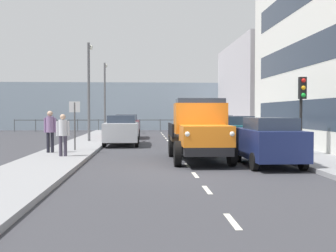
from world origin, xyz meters
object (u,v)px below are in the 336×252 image
Objects in this scene: car_teal_kerbside_1 at (233,133)px; pedestrian_couple_b at (50,128)px; traffic_light_near at (302,98)px; pedestrian_near_railing at (63,131)px; lamp_post_promenade at (89,82)px; car_navy_kerbside_near at (268,141)px; street_sign at (75,117)px; car_white_kerbside_2 at (216,129)px; car_silver_oppositeside_0 at (122,130)px; car_maroon_oppositeside_1 at (127,126)px; lamp_post_far at (105,91)px; truck_vintage_orange at (200,131)px.

pedestrian_couple_b is (8.47, 1.93, 0.33)m from car_teal_kerbside_1.
pedestrian_near_railing is at bearing 0.24° from traffic_light_near.
traffic_light_near is at bearing 137.88° from lamp_post_promenade.
street_sign is (7.58, -4.94, 0.79)m from car_navy_kerbside_near.
car_silver_oppositeside_0 is (5.67, 1.12, 0.00)m from car_white_kerbside_2.
car_maroon_oppositeside_1 is (5.67, -10.17, -0.00)m from car_teal_kerbside_1.
car_white_kerbside_2 is 9.54m from street_sign.
pedestrian_couple_b reaches higher than car_navy_kerbside_near.
car_teal_kerbside_1 is 4.32m from traffic_light_near.
car_teal_kerbside_1 is 1.24× the size of traffic_light_near.
car_maroon_oppositeside_1 is 1.76× the size of street_sign.
car_maroon_oppositeside_1 is 13.78m from pedestrian_near_railing.
street_sign is at bearing 67.43° from car_silver_oppositeside_0.
car_white_kerbside_2 is 0.75× the size of lamp_post_far.
car_white_kerbside_2 is at bearing -132.48° from pedestrian_near_railing.
car_navy_kerbside_near is 9.09m from street_sign.
car_maroon_oppositeside_1 is (5.67, -15.98, 0.00)m from car_navy_kerbside_near.
pedestrian_couple_b is at bearing -61.15° from pedestrian_near_railing.
car_teal_kerbside_1 is (-2.25, -4.42, -0.28)m from truck_vintage_orange.
lamp_post_far is (9.83, -18.85, 1.24)m from traffic_light_near.
car_teal_kerbside_1 is 7.67m from street_sign.
car_navy_kerbside_near is 11.10m from car_silver_oppositeside_0.
traffic_light_near is (-10.58, 1.49, 1.25)m from pedestrian_couple_b.
truck_vintage_orange is at bearing 63.05° from car_teal_kerbside_1.
car_white_kerbside_2 is 2.43× the size of pedestrian_couple_b.
lamp_post_far is at bearing -53.83° from car_white_kerbside_2.
car_white_kerbside_2 is 8.28m from lamp_post_promenade.
car_silver_oppositeside_0 is at bearing -112.57° from street_sign.
pedestrian_near_railing is at bearing 90.30° from lamp_post_far.
pedestrian_near_railing is at bearing 118.85° from pedestrian_couple_b.
car_white_kerbside_2 is 8.69m from traffic_light_near.
pedestrian_couple_b is at bearing -8.03° from traffic_light_near.
car_maroon_oppositeside_1 is 12.43m from pedestrian_couple_b.
truck_vintage_orange is 1.43× the size of car_maroon_oppositeside_1.
truck_vintage_orange is 1.76× the size of traffic_light_near.
truck_vintage_orange reaches higher than car_silver_oppositeside_0.
car_white_kerbside_2 is at bearing 126.17° from lamp_post_far.
car_maroon_oppositeside_1 is 11.23m from street_sign.
car_maroon_oppositeside_1 is at bearing -90.00° from car_silver_oppositeside_0.
traffic_light_near is at bearing -131.53° from car_navy_kerbside_near.
lamp_post_promenade is (2.08, 4.68, 2.84)m from car_maroon_oppositeside_1.
pedestrian_near_railing reaches higher than car_navy_kerbside_near.
street_sign is (-0.14, 16.29, -2.03)m from lamp_post_far.
street_sign reaches higher than car_silver_oppositeside_0.
car_navy_kerbside_near is (-2.25, 1.39, -0.28)m from truck_vintage_orange.
car_teal_kerbside_1 is 8.38m from pedestrian_near_railing.
truck_vintage_orange is 0.96× the size of lamp_post_far.
lamp_post_far reaches higher than car_silver_oppositeside_0.
car_white_kerbside_2 is 0.74× the size of lamp_post_promenade.
car_teal_kerbside_1 is 0.67× the size of lamp_post_promenade.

